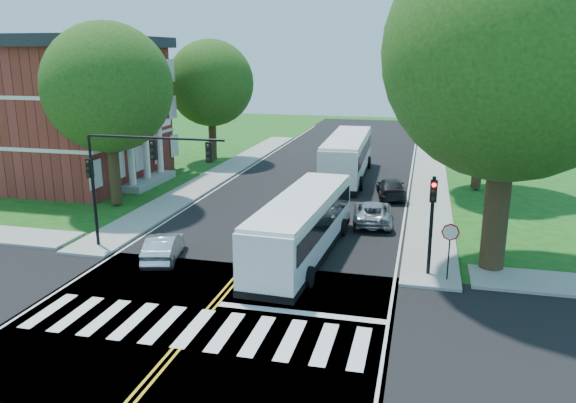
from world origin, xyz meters
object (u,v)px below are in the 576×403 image
(signal_ne, at_px, (432,213))
(bus_lead, at_px, (302,225))
(signal_nw, at_px, (134,166))
(dark_sedan, at_px, (391,188))
(bus_follow, at_px, (347,156))
(suv, at_px, (372,212))
(hatchback, at_px, (164,247))

(signal_ne, xyz_separation_m, bus_lead, (-5.97, 1.20, -1.37))
(signal_nw, xyz_separation_m, dark_sedan, (11.54, 13.96, -3.72))
(signal_nw, bearing_deg, bus_follow, 68.18)
(signal_ne, bearing_deg, dark_sedan, 100.24)
(bus_lead, relative_size, bus_follow, 0.90)
(bus_follow, bearing_deg, dark_sedan, 123.73)
(suv, height_order, dark_sedan, dark_sedan)
(bus_lead, height_order, suv, bus_lead)
(signal_nw, bearing_deg, dark_sedan, 50.42)
(signal_ne, height_order, suv, signal_ne)
(signal_nw, distance_m, dark_sedan, 18.48)
(hatchback, height_order, dark_sedan, dark_sedan)
(hatchback, bearing_deg, dark_sedan, -137.07)
(signal_ne, bearing_deg, bus_follow, 108.14)
(bus_follow, height_order, dark_sedan, bus_follow)
(bus_lead, relative_size, hatchback, 2.99)
(bus_lead, height_order, bus_follow, bus_follow)
(dark_sedan, bearing_deg, hatchback, 47.86)
(bus_lead, height_order, hatchback, bus_lead)
(suv, bearing_deg, bus_follow, -81.07)
(signal_ne, distance_m, suv, 8.53)
(hatchback, bearing_deg, bus_lead, -175.60)
(suv, bearing_deg, dark_sedan, -102.04)
(bus_lead, xyz_separation_m, hatchback, (-6.31, -2.06, -0.94))
(bus_follow, bearing_deg, bus_lead, 89.43)
(suv, bearing_deg, signal_nw, 28.89)
(signal_ne, xyz_separation_m, bus_follow, (-6.32, 19.30, -1.19))
(dark_sedan, bearing_deg, signal_ne, 91.52)
(suv, distance_m, dark_sedan, 6.41)
(suv, bearing_deg, signal_ne, 106.85)
(suv, bearing_deg, hatchback, 36.80)
(hatchback, bearing_deg, bus_follow, -120.13)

